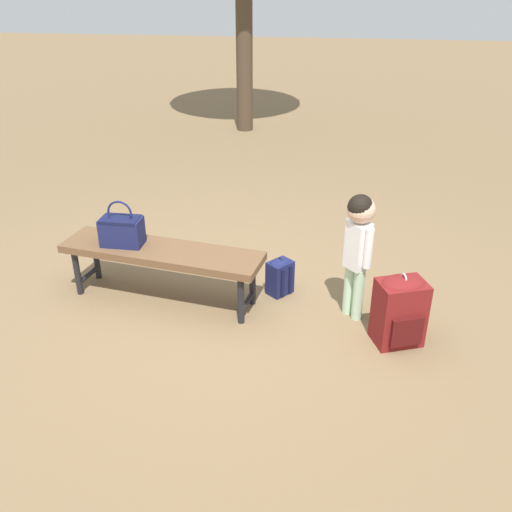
% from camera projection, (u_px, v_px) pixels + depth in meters
% --- Properties ---
extents(ground_plane, '(40.00, 40.00, 0.00)m').
position_uv_depth(ground_plane, '(219.00, 316.00, 4.25)').
color(ground_plane, brown).
rests_on(ground_plane, ground).
extents(park_bench, '(1.64, 0.63, 0.45)m').
position_uv_depth(park_bench, '(162.00, 255.00, 4.30)').
color(park_bench, brown).
rests_on(park_bench, ground).
extents(handbag, '(0.32, 0.19, 0.37)m').
position_uv_depth(handbag, '(122.00, 230.00, 4.29)').
color(handbag, '#191E4C').
rests_on(handbag, park_bench).
extents(child_standing, '(0.21, 0.21, 0.99)m').
position_uv_depth(child_standing, '(358.00, 238.00, 3.96)').
color(child_standing, '#B2D8B2').
rests_on(child_standing, ground).
extents(backpack_large, '(0.39, 0.36, 0.55)m').
position_uv_depth(backpack_large, '(400.00, 308.00, 3.84)').
color(backpack_large, maroon).
rests_on(backpack_large, ground).
extents(backpack_small, '(0.23, 0.24, 0.33)m').
position_uv_depth(backpack_small, '(280.00, 275.00, 4.49)').
color(backpack_small, '#191E4C').
rests_on(backpack_small, ground).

